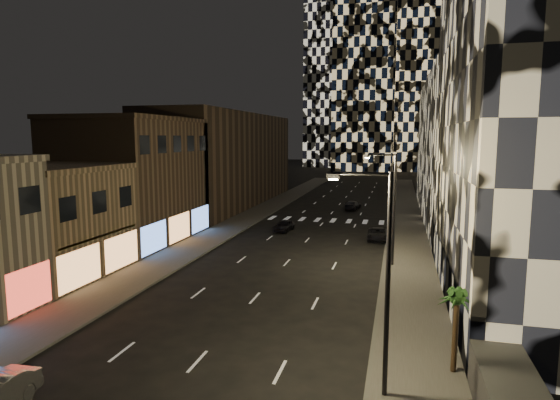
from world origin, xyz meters
The scene contains 16 objects.
sidewalk_left centered at (-10.00, 50.00, 0.07)m, with size 4.00×120.00×0.15m, color #47443F.
sidewalk_right centered at (10.00, 50.00, 0.07)m, with size 4.00×120.00×0.15m, color #47443F.
curb_left centered at (-7.90, 50.00, 0.07)m, with size 0.20×120.00×0.15m, color #4C4C47.
curb_right centered at (7.90, 50.00, 0.07)m, with size 0.20×120.00×0.15m, color #4C4C47.
retail_tan centered at (-17.00, 21.00, 4.00)m, with size 10.00×10.00×8.00m, color #896F52.
retail_brown centered at (-17.00, 33.50, 6.00)m, with size 10.00×15.00×12.00m, color #4B3A2B.
retail_filler_left centered at (-17.00, 60.00, 7.00)m, with size 10.00×40.00×14.00m, color #4B3A2B.
midrise_base centered at (12.30, 24.50, 1.50)m, with size 0.60×25.00×3.00m, color #383838.
midrise_filler_right centered at (20.00, 57.00, 9.00)m, with size 16.00×40.00×18.00m, color #232326.
tower_center_low centered at (-2.00, 140.00, 47.50)m, with size 18.00×18.00×95.00m, color black.
streetlight_near centered at (8.35, 10.00, 5.35)m, with size 2.55×0.25×9.00m.
streetlight_far centered at (8.35, 30.00, 5.35)m, with size 2.55×0.25×9.00m.
car_dark_midlane centered at (-3.34, 41.82, 0.64)m, with size 1.50×3.74×1.27m, color black.
car_dark_oncoming centered at (2.48, 59.83, 0.63)m, with size 1.76×4.34×1.26m, color black.
car_dark_rightlane centered at (7.00, 39.68, 0.61)m, with size 2.03×4.40×1.22m, color black.
palm_tree centered at (11.50, 12.70, 3.28)m, with size 1.93×1.92×3.79m.
Camera 1 is at (8.88, -8.12, 10.43)m, focal length 30.00 mm.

